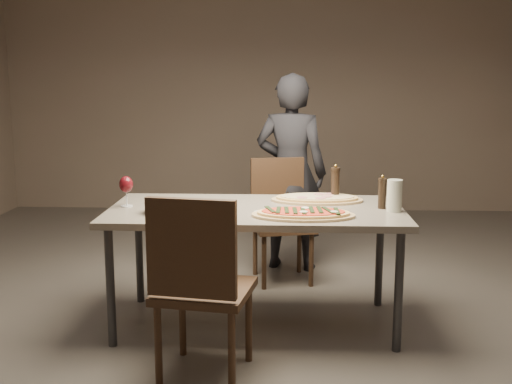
{
  "coord_description": "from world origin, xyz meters",
  "views": [
    {
      "loc": [
        0.17,
        -3.84,
        1.56
      ],
      "look_at": [
        0.0,
        0.0,
        0.85
      ],
      "focal_mm": 45.0,
      "sensor_mm": 36.0,
      "label": 1
    }
  ],
  "objects_px": {
    "dining_table": "(256,217)",
    "pepper_mill_left": "(335,183)",
    "carafe": "(394,196)",
    "diner": "(291,173)",
    "chair_near": "(199,279)",
    "zucchini_pizza": "(303,214)",
    "ham_pizza": "(317,199)",
    "chair_far": "(280,212)",
    "bread_basket": "(163,205)"
  },
  "relations": [
    {
      "from": "dining_table",
      "to": "pepper_mill_left",
      "type": "bearing_deg",
      "value": 30.42
    },
    {
      "from": "carafe",
      "to": "diner",
      "type": "height_order",
      "value": "diner"
    },
    {
      "from": "dining_table",
      "to": "diner",
      "type": "relative_size",
      "value": 1.15
    },
    {
      "from": "carafe",
      "to": "chair_near",
      "type": "xyz_separation_m",
      "value": [
        -1.08,
        -0.72,
        -0.29
      ]
    },
    {
      "from": "zucchini_pizza",
      "to": "carafe",
      "type": "relative_size",
      "value": 3.13
    },
    {
      "from": "chair_near",
      "to": "diner",
      "type": "distance_m",
      "value": 2.07
    },
    {
      "from": "dining_table",
      "to": "ham_pizza",
      "type": "distance_m",
      "value": 0.46
    },
    {
      "from": "zucchini_pizza",
      "to": "pepper_mill_left",
      "type": "bearing_deg",
      "value": 63.25
    },
    {
      "from": "dining_table",
      "to": "diner",
      "type": "bearing_deg",
      "value": 79.44
    },
    {
      "from": "chair_far",
      "to": "pepper_mill_left",
      "type": "bearing_deg",
      "value": 105.43
    },
    {
      "from": "carafe",
      "to": "diner",
      "type": "xyz_separation_m",
      "value": [
        -0.6,
        1.28,
        -0.06
      ]
    },
    {
      "from": "pepper_mill_left",
      "to": "diner",
      "type": "bearing_deg",
      "value": 106.74
    },
    {
      "from": "carafe",
      "to": "chair_near",
      "type": "relative_size",
      "value": 0.19
    },
    {
      "from": "ham_pizza",
      "to": "chair_far",
      "type": "xyz_separation_m",
      "value": [
        -0.24,
        0.73,
        -0.25
      ]
    },
    {
      "from": "ham_pizza",
      "to": "carafe",
      "type": "height_order",
      "value": "carafe"
    },
    {
      "from": "bread_basket",
      "to": "carafe",
      "type": "distance_m",
      "value": 1.38
    },
    {
      "from": "ham_pizza",
      "to": "diner",
      "type": "height_order",
      "value": "diner"
    },
    {
      "from": "pepper_mill_left",
      "to": "diner",
      "type": "distance_m",
      "value": 0.97
    },
    {
      "from": "ham_pizza",
      "to": "chair_near",
      "type": "distance_m",
      "value": 1.22
    },
    {
      "from": "zucchini_pizza",
      "to": "pepper_mill_left",
      "type": "distance_m",
      "value": 0.58
    },
    {
      "from": "carafe",
      "to": "chair_near",
      "type": "height_order",
      "value": "chair_near"
    },
    {
      "from": "bread_basket",
      "to": "chair_near",
      "type": "bearing_deg",
      "value": -64.66
    },
    {
      "from": "ham_pizza",
      "to": "carafe",
      "type": "bearing_deg",
      "value": -15.51
    },
    {
      "from": "zucchini_pizza",
      "to": "chair_far",
      "type": "height_order",
      "value": "chair_far"
    },
    {
      "from": "zucchini_pizza",
      "to": "bread_basket",
      "type": "relative_size",
      "value": 2.76
    },
    {
      "from": "bread_basket",
      "to": "diner",
      "type": "bearing_deg",
      "value": 60.59
    },
    {
      "from": "ham_pizza",
      "to": "chair_near",
      "type": "relative_size",
      "value": 0.6
    },
    {
      "from": "ham_pizza",
      "to": "chair_far",
      "type": "relative_size",
      "value": 0.64
    },
    {
      "from": "zucchini_pizza",
      "to": "bread_basket",
      "type": "distance_m",
      "value": 0.84
    },
    {
      "from": "zucchini_pizza",
      "to": "carafe",
      "type": "height_order",
      "value": "carafe"
    },
    {
      "from": "zucchini_pizza",
      "to": "chair_near",
      "type": "height_order",
      "value": "chair_near"
    },
    {
      "from": "pepper_mill_left",
      "to": "chair_far",
      "type": "bearing_deg",
      "value": 118.48
    },
    {
      "from": "bread_basket",
      "to": "chair_far",
      "type": "xyz_separation_m",
      "value": [
        0.69,
        1.12,
        -0.28
      ]
    },
    {
      "from": "diner",
      "to": "bread_basket",
      "type": "bearing_deg",
      "value": 73.1
    },
    {
      "from": "carafe",
      "to": "diner",
      "type": "relative_size",
      "value": 0.12
    },
    {
      "from": "chair_near",
      "to": "diner",
      "type": "xyz_separation_m",
      "value": [
        0.48,
        2.0,
        0.23
      ]
    },
    {
      "from": "ham_pizza",
      "to": "bread_basket",
      "type": "bearing_deg",
      "value": -139.78
    },
    {
      "from": "ham_pizza",
      "to": "bread_basket",
      "type": "distance_m",
      "value": 1.01
    },
    {
      "from": "chair_far",
      "to": "diner",
      "type": "distance_m",
      "value": 0.38
    },
    {
      "from": "chair_far",
      "to": "carafe",
      "type": "bearing_deg",
      "value": 110.89
    },
    {
      "from": "carafe",
      "to": "diner",
      "type": "bearing_deg",
      "value": 115.27
    },
    {
      "from": "zucchini_pizza",
      "to": "diner",
      "type": "bearing_deg",
      "value": 88.42
    },
    {
      "from": "dining_table",
      "to": "carafe",
      "type": "bearing_deg",
      "value": -3.93
    },
    {
      "from": "dining_table",
      "to": "bread_basket",
      "type": "xyz_separation_m",
      "value": [
        -0.55,
        -0.16,
        0.1
      ]
    },
    {
      "from": "ham_pizza",
      "to": "chair_near",
      "type": "bearing_deg",
      "value": -104.46
    },
    {
      "from": "dining_table",
      "to": "bread_basket",
      "type": "relative_size",
      "value": 8.3
    },
    {
      "from": "ham_pizza",
      "to": "bread_basket",
      "type": "xyz_separation_m",
      "value": [
        -0.93,
        -0.39,
        0.03
      ]
    },
    {
      "from": "dining_table",
      "to": "zucchini_pizza",
      "type": "bearing_deg",
      "value": -38.56
    },
    {
      "from": "carafe",
      "to": "chair_far",
      "type": "distance_m",
      "value": 1.27
    },
    {
      "from": "dining_table",
      "to": "chair_near",
      "type": "height_order",
      "value": "chair_near"
    }
  ]
}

